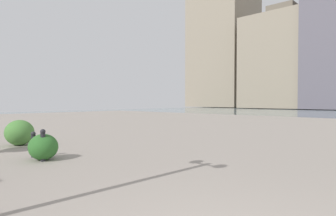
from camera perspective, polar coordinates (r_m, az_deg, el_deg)
name	(u,v)px	position (r m, az deg, el deg)	size (l,w,h in m)	color
building_annex	(281,61)	(68.53, 22.53, 8.95)	(16.57, 11.05, 23.39)	gray
building_highrise	(224,41)	(83.20, 11.49, 13.51)	(15.88, 15.67, 38.06)	gray
bollard_near	(43,145)	(7.74, -24.58, -6.93)	(0.13, 0.13, 0.83)	#232328
bollard_mid	(33,144)	(8.43, -26.22, -6.69)	(0.13, 0.13, 0.71)	#232328
shrub_low	(19,133)	(10.90, -28.52, -4.53)	(1.04, 0.94, 0.89)	#477F38
shrub_round	(43,147)	(7.93, -24.53, -7.39)	(0.80, 0.72, 0.68)	#2D6628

